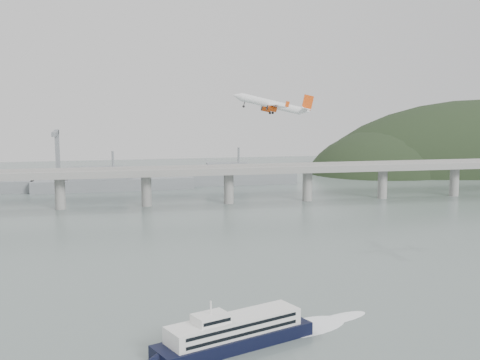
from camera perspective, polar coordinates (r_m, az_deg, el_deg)
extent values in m
plane|color=slate|center=(200.66, 2.95, -12.52)|extent=(900.00, 900.00, 0.00)
cube|color=gray|center=(388.17, -3.93, 0.73)|extent=(800.00, 22.00, 2.20)
cube|color=gray|center=(377.57, -3.74, 0.82)|extent=(800.00, 0.60, 1.80)
cube|color=gray|center=(398.26, -4.11, 1.21)|extent=(800.00, 0.60, 1.80)
cylinder|color=gray|center=(388.84, -15.70, -1.12)|extent=(6.00, 6.00, 21.00)
cylinder|color=gray|center=(387.45, -8.32, -0.92)|extent=(6.00, 6.00, 21.00)
cylinder|color=gray|center=(392.48, -1.01, -0.72)|extent=(6.00, 6.00, 21.00)
cylinder|color=gray|center=(403.69, 6.01, -0.51)|extent=(6.00, 6.00, 21.00)
cylinder|color=gray|center=(420.58, 12.55, -0.31)|extent=(6.00, 6.00, 21.00)
cylinder|color=gray|center=(442.51, 18.52, -0.12)|extent=(6.00, 6.00, 21.00)
ellipsoid|color=black|center=(554.29, 12.87, -0.50)|extent=(140.00, 110.00, 96.00)
cube|color=slate|center=(452.30, -11.17, -0.37)|extent=(110.55, 21.43, 8.00)
cube|color=slate|center=(451.44, -12.60, 0.60)|extent=(39.01, 16.73, 8.00)
cylinder|color=slate|center=(450.18, -11.23, 1.64)|extent=(1.60, 1.60, 14.00)
cube|color=slate|center=(469.76, -0.12, 0.11)|extent=(85.00, 13.60, 8.00)
cube|color=slate|center=(467.23, -1.15, 1.06)|extent=(29.75, 11.90, 8.00)
cylinder|color=slate|center=(467.73, -0.12, 2.05)|extent=(1.60, 1.60, 14.00)
cube|color=slate|center=(487.09, -15.90, 1.98)|extent=(3.00, 3.00, 40.00)
cube|color=slate|center=(475.58, -16.10, 4.01)|extent=(3.00, 28.00, 3.00)
cube|color=black|center=(182.73, -0.51, -14.03)|extent=(47.57, 28.71, 3.75)
cube|color=white|center=(181.17, -0.51, -12.80)|extent=(39.93, 24.05, 4.69)
cube|color=black|center=(177.04, 0.35, -12.89)|extent=(32.87, 14.09, 0.94)
cube|color=black|center=(177.87, 0.35, -13.56)|extent=(32.87, 14.09, 0.94)
cube|color=black|center=(184.46, -1.33, -12.00)|extent=(32.87, 14.09, 0.94)
cube|color=black|center=(185.26, -1.33, -12.65)|extent=(32.87, 14.09, 0.94)
cube|color=white|center=(176.18, -2.61, -12.19)|extent=(11.20, 9.71, 2.44)
cube|color=black|center=(173.52, -2.02, -12.52)|extent=(7.81, 3.41, 0.94)
cylinder|color=white|center=(175.15, -2.61, -11.27)|extent=(0.62, 0.62, 3.75)
ellipsoid|color=white|center=(197.94, 6.04, -12.84)|extent=(30.15, 23.00, 0.19)
ellipsoid|color=white|center=(206.07, 8.92, -12.03)|extent=(21.29, 14.14, 0.19)
cylinder|color=white|center=(291.49, 2.78, 6.77)|extent=(28.45, 5.27, 9.98)
cone|color=white|center=(288.30, -0.28, 7.49)|extent=(4.95, 3.86, 4.49)
cone|color=white|center=(295.71, 5.87, 6.12)|extent=(5.89, 3.86, 4.72)
cube|color=white|center=(291.65, 2.92, 6.53)|extent=(5.18, 34.25, 3.23)
cube|color=white|center=(295.49, 5.72, 6.30)|extent=(3.26, 12.10, 1.59)
cube|color=#D9460E|center=(296.04, 6.04, 6.88)|extent=(5.90, 0.71, 7.42)
cylinder|color=#D9460E|center=(296.60, 2.33, 6.31)|extent=(4.77, 2.56, 3.24)
cylinder|color=black|center=(296.14, 1.94, 6.40)|extent=(0.90, 2.33, 2.34)
cube|color=white|center=(296.67, 2.37, 6.50)|extent=(2.73, 0.33, 1.76)
cylinder|color=#D9460E|center=(285.83, 2.84, 6.34)|extent=(4.77, 2.56, 3.24)
cylinder|color=black|center=(285.35, 2.44, 6.44)|extent=(0.90, 2.33, 2.34)
cube|color=white|center=(285.90, 2.88, 6.54)|extent=(2.73, 0.33, 1.76)
cylinder|color=black|center=(294.07, 2.72, 6.18)|extent=(0.90, 0.49, 2.45)
cylinder|color=black|center=(294.00, 2.68, 5.97)|extent=(1.33, 0.47, 1.35)
cylinder|color=black|center=(288.98, 2.97, 6.19)|extent=(0.90, 0.49, 2.45)
cylinder|color=black|center=(288.91, 2.92, 5.98)|extent=(1.33, 0.47, 1.35)
cylinder|color=black|center=(288.82, 0.37, 6.76)|extent=(0.90, 0.49, 2.45)
cylinder|color=black|center=(288.75, 0.32, 6.55)|extent=(1.33, 0.47, 1.35)
cube|color=#D9460E|center=(308.83, 2.57, 6.61)|extent=(2.12, 0.33, 2.73)
cube|color=#D9460E|center=(275.64, 4.23, 6.74)|extent=(2.12, 0.33, 2.73)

